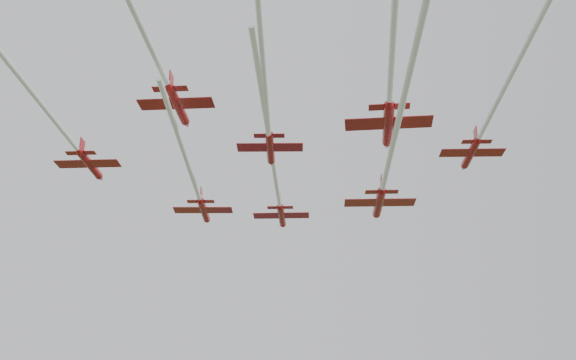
{
  "coord_description": "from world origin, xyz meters",
  "views": [
    {
      "loc": [
        -13.36,
        -90.05,
        16.29
      ],
      "look_at": [
        -5.65,
        0.21,
        52.61
      ],
      "focal_mm": 45.0,
      "sensor_mm": 36.0,
      "label": 1
    }
  ],
  "objects": [
    {
      "name": "jet_lead",
      "position": [
        -6.91,
        5.61,
        54.48
      ],
      "size": [
        11.8,
        60.13,
        2.7
      ],
      "rotation": [
        0.0,
        0.0,
        -0.13
      ],
      "color": "#B21419"
    },
    {
      "name": "jet_row3_right",
      "position": [
        14.87,
        -24.56,
        53.06
      ],
      "size": [
        10.18,
        57.55,
        2.39
      ],
      "rotation": [
        0.0,
        0.0,
        -0.11
      ],
      "color": "#B21419"
    },
    {
      "name": "jet_row3_mid",
      "position": [
        -10.15,
        -23.34,
        54.5
      ],
      "size": [
        10.21,
        64.89,
        2.53
      ],
      "rotation": [
        0.0,
        0.0,
        -0.1
      ],
      "color": "#B21419"
    },
    {
      "name": "jet_row2_left",
      "position": [
        -17.94,
        -0.42,
        50.86
      ],
      "size": [
        8.56,
        43.62,
        2.52
      ],
      "rotation": [
        0.0,
        0.0,
        -0.09
      ],
      "color": "#B21419"
    },
    {
      "name": "jet_row3_left",
      "position": [
        -32.76,
        -14.24,
        52.17
      ],
      "size": [
        10.1,
        45.84,
        2.43
      ],
      "rotation": [
        0.0,
        0.0,
        -0.14
      ],
      "color": "#B21419"
    },
    {
      "name": "jet_row4_left",
      "position": [
        -20.89,
        -29.39,
        52.82
      ],
      "size": [
        10.55,
        43.88,
        2.44
      ],
      "rotation": [
        0.0,
        0.0,
        -0.16
      ],
      "color": "#B21419"
    },
    {
      "name": "jet_row2_right",
      "position": [
        5.7,
        -10.98,
        50.94
      ],
      "size": [
        12.01,
        61.43,
        2.95
      ],
      "rotation": [
        0.0,
        0.0,
        -0.12
      ],
      "color": "#B21419"
    },
    {
      "name": "jet_row4_right",
      "position": [
        1.56,
        -31.52,
        51.99
      ],
      "size": [
        14.53,
        55.82,
        2.9
      ],
      "rotation": [
        0.0,
        0.0,
        -0.19
      ],
      "color": "#B21419"
    }
  ]
}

